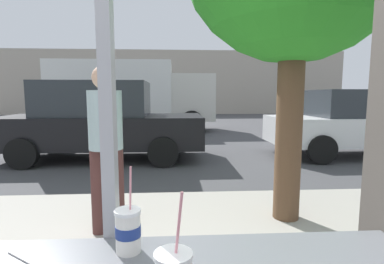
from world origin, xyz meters
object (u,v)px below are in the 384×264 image
(box_truck, at_px, (131,93))
(pedestrian, at_px, (106,139))
(parked_car_black, at_px, (101,121))
(parked_car_white, at_px, (357,122))
(soda_cup_right, at_px, (128,230))

(box_truck, xyz_separation_m, pedestrian, (1.14, -9.86, -0.51))
(parked_car_black, height_order, parked_car_white, parked_car_black)
(parked_car_black, bearing_deg, box_truck, 90.95)
(soda_cup_right, distance_m, pedestrian, 1.94)
(soda_cup_right, distance_m, box_truck, 11.86)
(soda_cup_right, xyz_separation_m, parked_car_white, (4.66, 6.03, -0.19))
(box_truck, bearing_deg, pedestrian, -83.40)
(parked_car_white, xyz_separation_m, box_truck, (-6.29, 5.70, 0.74))
(soda_cup_right, height_order, parked_car_black, parked_car_black)
(parked_car_black, distance_m, box_truck, 5.74)
(parked_car_black, relative_size, parked_car_white, 1.09)
(parked_car_white, bearing_deg, box_truck, 137.80)
(parked_car_black, xyz_separation_m, box_truck, (-0.09, 5.70, 0.67))
(parked_car_black, relative_size, box_truck, 0.69)
(box_truck, bearing_deg, parked_car_black, -89.05)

